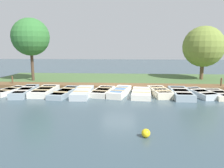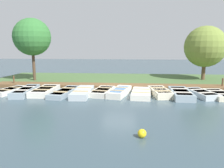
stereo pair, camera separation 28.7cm
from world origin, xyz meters
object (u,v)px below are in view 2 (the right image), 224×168
Objects in this scene: rowboat_2 at (45,91)px; rowboat_7 at (141,93)px; rowboat_8 at (160,92)px; rowboat_4 at (83,92)px; mooring_post_near at (14,81)px; mooring_post_far at (222,84)px; rowboat_1 at (26,91)px; rowboat_10 at (201,93)px; rowboat_3 at (65,92)px; park_tree_left at (205,47)px; rowboat_5 at (102,91)px; buoy at (142,133)px; rowboat_9 at (181,93)px; rowboat_11 at (219,94)px; rowboat_6 at (120,92)px; rowboat_0 at (10,91)px; park_tree_far_left at (32,37)px.

rowboat_7 is at bearing 87.95° from rowboat_2.
rowboat_4 is at bearing -93.00° from rowboat_8.
mooring_post_near and mooring_post_far have the same top height.
rowboat_4 is at bearing 82.68° from rowboat_1.
rowboat_2 is 1.01× the size of rowboat_10.
rowboat_7 is 3.35× the size of mooring_post_far.
park_tree_left is at bearing 126.34° from rowboat_3.
rowboat_5 is at bearing -104.76° from rowboat_10.
rowboat_2 reaches higher than buoy.
rowboat_9 is (0.14, 9.39, 0.01)m from rowboat_2.
rowboat_2 reaches higher than rowboat_5.
rowboat_9 is 1.16× the size of rowboat_11.
rowboat_4 is 1.05× the size of rowboat_6.
rowboat_9 is at bearing -93.31° from rowboat_10.
rowboat_2 is at bearing 102.63° from rowboat_0.
rowboat_4 is 1.18× the size of rowboat_11.
rowboat_6 is 2.79m from rowboat_8.
park_tree_far_left is at bearing -130.80° from rowboat_3.
buoy is at bearing 65.24° from rowboat_0.
rowboat_11 reaches higher than buoy.
rowboat_9 is (0.16, 11.97, 0.05)m from rowboat_0.
park_tree_left is at bearing -175.93° from mooring_post_far.
rowboat_4 reaches higher than rowboat_0.
mooring_post_near is 0.16× the size of park_tree_far_left.
rowboat_1 is (0.21, 1.26, 0.03)m from rowboat_0.
rowboat_9 reaches higher than rowboat_10.
rowboat_4 is (0.33, 5.36, 0.04)m from rowboat_0.
rowboat_0 is at bearing -127.94° from buoy.
rowboat_11 is (0.09, 6.62, -0.06)m from rowboat_6.
rowboat_5 is 7.84m from rowboat_11.
rowboat_6 reaches higher than rowboat_5.
rowboat_2 is at bearing -87.94° from rowboat_3.
rowboat_6 is (0.16, 1.22, 0.04)m from rowboat_5.
rowboat_2 is 2.80m from rowboat_4.
rowboat_4 is 3.73× the size of mooring_post_near.
rowboat_9 is (-0.06, 2.61, 0.03)m from rowboat_7.
rowboat_2 reaches higher than rowboat_11.
mooring_post_near is at bearing -101.33° from rowboat_11.
rowboat_6 is 0.56× the size of park_tree_far_left.
rowboat_1 is at bearing -91.29° from rowboat_11.
rowboat_5 is 1.07× the size of rowboat_11.
park_tree_left reaches higher than rowboat_1.
mooring_post_far is at bearing 152.70° from rowboat_11.
rowboat_7 reaches higher than rowboat_3.
rowboat_10 is 14.68m from mooring_post_near.
mooring_post_near reaches higher than rowboat_9.
rowboat_6 is 0.63× the size of park_tree_left.
buoy is at bearing 43.05° from rowboat_1.
rowboat_4 is at bearing -56.78° from park_tree_left.
rowboat_6 is 10.25m from park_tree_left.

